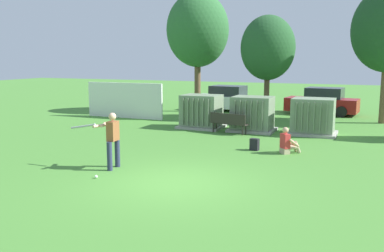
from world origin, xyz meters
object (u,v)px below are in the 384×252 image
Objects in this scene: transformer_mid_east at (313,117)px; backpack at (255,145)px; parked_car_left_of_center at (322,102)px; parked_car_leftmost at (226,99)px; transformer_west at (201,112)px; park_bench at (228,122)px; batter at (111,137)px; sports_ball at (96,177)px; transformer_mid_west at (252,114)px; seated_spectator at (287,143)px.

backpack is at bearing -110.33° from transformer_mid_east.
parked_car_leftmost is at bearing -175.23° from parked_car_left_of_center.
backpack is (3.68, -3.97, -0.57)m from transformer_west.
batter is (-1.42, -7.27, 0.44)m from park_bench.
batter is 19.33× the size of sports_ball.
transformer_west is at bearing -122.95° from parked_car_left_of_center.
parked_car_leftmost is at bearing 98.33° from transformer_west.
backpack is at bearing -66.86° from parked_car_leftmost.
parked_car_left_of_center is (1.22, 11.54, 0.54)m from backpack.
transformer_mid_west is 1.34m from park_bench.
transformer_mid_east is at bearing 59.62° from batter.
sports_ball is 17.50m from parked_car_left_of_center.
transformer_west is 7.15m from parked_car_leftmost.
batter is at bearing -88.10° from transformer_west.
transformer_west is 1.00× the size of transformer_mid_east.
transformer_west is at bearing 132.89° from backpack.
sports_ball is at bearing -129.95° from seated_spectator.
transformer_mid_east is at bearing -87.36° from parked_car_left_of_center.
transformer_west is 0.48× the size of parked_car_left_of_center.
parked_car_leftmost is (-1.04, 7.08, -0.04)m from transformer_west.
batter is at bearing -85.11° from parked_car_leftmost.
parked_car_leftmost is (-1.49, 16.41, 0.71)m from sports_ball.
transformer_mid_east and parked_car_leftmost have the same top height.
transformer_mid_east is at bearing 3.99° from transformer_mid_west.
transformer_west is 2.18× the size of seated_spectator.
transformer_mid_east is (2.71, 0.19, 0.00)m from transformer_mid_west.
transformer_mid_west reaches higher than backpack.
parked_car_leftmost and parked_car_left_of_center have the same top height.
park_bench is at bearing -161.17° from transformer_mid_east.
transformer_mid_east is 1.14× the size of park_bench.
sports_ball is 0.20× the size of backpack.
transformer_mid_east is at bearing 2.74° from transformer_west.
batter is 3.95× the size of backpack.
parked_car_left_of_center is (4.45, 16.91, 0.71)m from sports_ball.
batter is at bearing 99.45° from sports_ball.
parked_car_leftmost is at bearing 116.96° from transformer_mid_west.
transformer_west reaches higher than sports_ball.
parked_car_left_of_center reaches higher than backpack.
transformer_mid_west is 1.21× the size of batter.
transformer_west is 6.36m from seated_spectator.
transformer_mid_east and parked_car_left_of_center have the same top height.
batter is at bearing -137.76° from seated_spectator.
transformer_west and parked_car_leftmost have the same top height.
transformer_mid_west is 9.65m from sports_ball.
sports_ball is at bearing -116.55° from transformer_mid_east.
transformer_mid_west is 7.87m from parked_car_leftmost.
sports_ball is 6.92m from seated_spectator.
batter is (-4.97, -8.48, 0.19)m from transformer_mid_east.
transformer_mid_west is at bearing 77.55° from sports_ball.
transformer_mid_east is 0.48× the size of parked_car_left_of_center.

